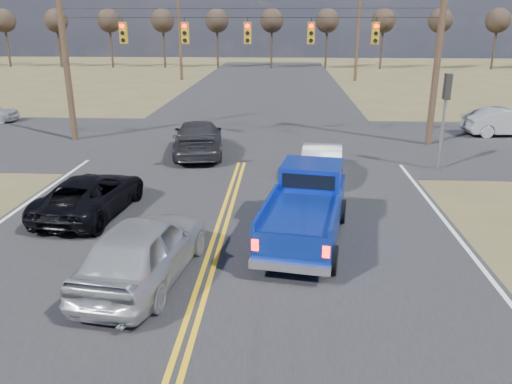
# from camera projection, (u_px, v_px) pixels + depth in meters

# --- Properties ---
(road_main) EXTENTS (14.00, 120.00, 0.02)m
(road_main) POSITION_uv_depth(u_px,v_px,m) (232.00, 194.00, 17.82)
(road_main) COLOR #28282B
(road_main) RESTS_ON ground
(road_cross) EXTENTS (120.00, 12.00, 0.02)m
(road_cross) POSITION_uv_depth(u_px,v_px,m) (248.00, 142.00, 25.37)
(road_cross) COLOR #28282B
(road_cross) RESTS_ON ground
(signal_gantry) EXTENTS (19.60, 4.83, 10.00)m
(signal_gantry) POSITION_uv_depth(u_px,v_px,m) (258.00, 38.00, 23.50)
(signal_gantry) COLOR #473323
(signal_gantry) RESTS_ON ground
(utility_poles) EXTENTS (19.60, 58.32, 10.00)m
(utility_poles) POSITION_uv_depth(u_px,v_px,m) (246.00, 35.00, 22.73)
(utility_poles) COLOR #473323
(utility_poles) RESTS_ON ground
(treeline) EXTENTS (87.00, 117.80, 7.40)m
(treeline) POSITION_uv_depth(u_px,v_px,m) (258.00, 23.00, 31.98)
(treeline) COLOR #33261C
(treeline) RESTS_ON ground
(pickup_truck) EXTENTS (2.73, 5.37, 1.92)m
(pickup_truck) POSITION_uv_depth(u_px,v_px,m) (306.00, 209.00, 13.76)
(pickup_truck) COLOR black
(pickup_truck) RESTS_ON ground
(silver_suv) EXTENTS (2.53, 4.91, 1.60)m
(silver_suv) POSITION_uv_depth(u_px,v_px,m) (144.00, 249.00, 11.63)
(silver_suv) COLOR #9FA2A7
(silver_suv) RESTS_ON ground
(black_suv) EXTENTS (2.60, 4.81, 1.28)m
(black_suv) POSITION_uv_depth(u_px,v_px,m) (91.00, 195.00, 15.77)
(black_suv) COLOR black
(black_suv) RESTS_ON ground
(white_car_queue) EXTENTS (1.90, 4.37, 1.40)m
(white_car_queue) POSITION_uv_depth(u_px,v_px,m) (322.00, 160.00, 19.47)
(white_car_queue) COLOR silver
(white_car_queue) RESTS_ON ground
(dgrey_car_queue) EXTENTS (2.89, 5.59, 1.55)m
(dgrey_car_queue) POSITION_uv_depth(u_px,v_px,m) (198.00, 138.00, 22.83)
(dgrey_car_queue) COLOR #2F2E33
(dgrey_car_queue) RESTS_ON ground
(cross_car_east_near) EXTENTS (1.95, 4.55, 1.46)m
(cross_car_east_near) POSITION_uv_depth(u_px,v_px,m) (507.00, 122.00, 26.61)
(cross_car_east_near) COLOR #9FA3A6
(cross_car_east_near) RESTS_ON ground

